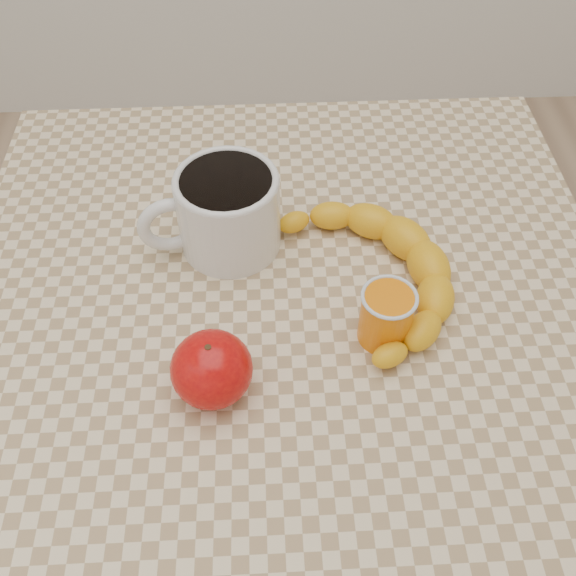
{
  "coord_description": "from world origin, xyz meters",
  "views": [
    {
      "loc": [
        -0.02,
        -0.48,
        1.35
      ],
      "look_at": [
        0.0,
        0.0,
        0.77
      ],
      "focal_mm": 40.0,
      "sensor_mm": 36.0,
      "label": 1
    }
  ],
  "objects_px": {
    "table": "(288,340)",
    "banana": "(375,271)",
    "coffee_mug": "(225,210)",
    "apple": "(212,369)",
    "orange_juice_glass": "(386,316)"
  },
  "relations": [
    {
      "from": "apple",
      "to": "banana",
      "type": "relative_size",
      "value": 0.27
    },
    {
      "from": "banana",
      "to": "orange_juice_glass",
      "type": "bearing_deg",
      "value": -103.61
    },
    {
      "from": "table",
      "to": "banana",
      "type": "bearing_deg",
      "value": 9.53
    },
    {
      "from": "banana",
      "to": "apple",
      "type": "bearing_deg",
      "value": -157.68
    },
    {
      "from": "table",
      "to": "orange_juice_glass",
      "type": "relative_size",
      "value": 11.09
    },
    {
      "from": "table",
      "to": "apple",
      "type": "relative_size",
      "value": 8.47
    },
    {
      "from": "apple",
      "to": "orange_juice_glass",
      "type": "bearing_deg",
      "value": 17.97
    },
    {
      "from": "coffee_mug",
      "to": "orange_juice_glass",
      "type": "distance_m",
      "value": 0.24
    },
    {
      "from": "orange_juice_glass",
      "to": "table",
      "type": "bearing_deg",
      "value": 150.64
    },
    {
      "from": "coffee_mug",
      "to": "apple",
      "type": "xyz_separation_m",
      "value": [
        -0.01,
        -0.22,
        -0.02
      ]
    },
    {
      "from": "coffee_mug",
      "to": "banana",
      "type": "height_order",
      "value": "coffee_mug"
    },
    {
      "from": "coffee_mug",
      "to": "apple",
      "type": "bearing_deg",
      "value": -93.31
    },
    {
      "from": "table",
      "to": "apple",
      "type": "distance_m",
      "value": 0.19
    },
    {
      "from": "table",
      "to": "banana",
      "type": "relative_size",
      "value": 2.31
    },
    {
      "from": "table",
      "to": "orange_juice_glass",
      "type": "height_order",
      "value": "orange_juice_glass"
    }
  ]
}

